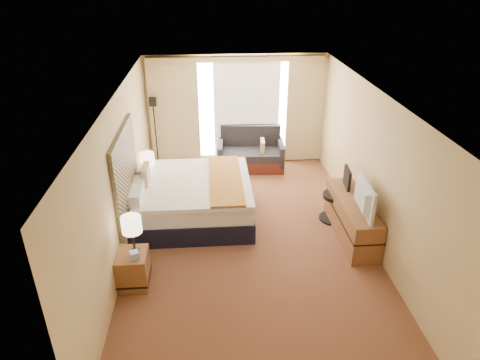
{
  "coord_description": "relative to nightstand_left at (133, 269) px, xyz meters",
  "views": [
    {
      "loc": [
        -0.65,
        -6.33,
        4.39
      ],
      "look_at": [
        -0.14,
        0.4,
        0.99
      ],
      "focal_mm": 32.0,
      "sensor_mm": 36.0,
      "label": 1
    }
  ],
  "objects": [
    {
      "name": "wall_back",
      "position": [
        1.87,
        4.55,
        1.02
      ],
      "size": [
        4.2,
        0.02,
        2.6
      ],
      "primitive_type": "cube",
      "color": "#DCC586",
      "rests_on": "ground"
    },
    {
      "name": "headboard",
      "position": [
        -0.19,
        1.25,
        1.01
      ],
      "size": [
        0.06,
        1.85,
        1.5
      ],
      "primitive_type": "cube",
      "color": "black",
      "rests_on": "wall_left"
    },
    {
      "name": "floor",
      "position": [
        1.87,
        1.05,
        -0.28
      ],
      "size": [
        4.2,
        7.0,
        0.02
      ],
      "primitive_type": "cube",
      "color": "maroon",
      "rests_on": "ground"
    },
    {
      "name": "curtains",
      "position": [
        1.87,
        4.44,
        1.13
      ],
      "size": [
        4.12,
        0.19,
        2.56
      ],
      "color": "beige",
      "rests_on": "floor"
    },
    {
      "name": "wall_right",
      "position": [
        3.97,
        1.05,
        1.02
      ],
      "size": [
        0.02,
        7.0,
        2.6
      ],
      "primitive_type": "cube",
      "color": "#DCC586",
      "rests_on": "ground"
    },
    {
      "name": "media_dresser",
      "position": [
        3.7,
        1.05,
        0.07
      ],
      "size": [
        0.5,
        1.8,
        0.7
      ],
      "primitive_type": "cube",
      "color": "brown",
      "rests_on": "floor"
    },
    {
      "name": "tissue_box",
      "position": [
        0.07,
        -0.11,
        0.33
      ],
      "size": [
        0.16,
        0.16,
        0.12
      ],
      "primitive_type": "cube",
      "rotation": [
        0.0,
        0.0,
        0.33
      ],
      "color": "#91B0E1",
      "rests_on": "nightstand_left"
    },
    {
      "name": "lamp_right",
      "position": [
        -0.0,
        2.42,
        0.73
      ],
      "size": [
        0.28,
        0.28,
        0.59
      ],
      "color": "black",
      "rests_on": "nightstand_right"
    },
    {
      "name": "window",
      "position": [
        2.12,
        4.52,
        1.04
      ],
      "size": [
        2.3,
        0.02,
        2.3
      ],
      "primitive_type": "cube",
      "color": "silver",
      "rests_on": "wall_back"
    },
    {
      "name": "wall_left",
      "position": [
        -0.23,
        1.05,
        1.02
      ],
      "size": [
        0.02,
        7.0,
        2.6
      ],
      "primitive_type": "cube",
      "color": "#DCC586",
      "rests_on": "ground"
    },
    {
      "name": "wall_front",
      "position": [
        1.87,
        -2.45,
        1.02
      ],
      "size": [
        4.2,
        0.02,
        2.6
      ],
      "primitive_type": "cube",
      "color": "#DCC586",
      "rests_on": "ground"
    },
    {
      "name": "desk_chair",
      "position": [
        3.59,
        1.6,
        0.2
      ],
      "size": [
        0.52,
        0.52,
        1.07
      ],
      "rotation": [
        0.0,
        0.0,
        -0.09
      ],
      "color": "black",
      "rests_on": "floor"
    },
    {
      "name": "telephone",
      "position": [
        0.05,
        2.54,
        0.31
      ],
      "size": [
        0.23,
        0.19,
        0.08
      ],
      "primitive_type": "cube",
      "rotation": [
        0.0,
        0.0,
        -0.22
      ],
      "color": "black",
      "rests_on": "nightstand_right"
    },
    {
      "name": "television",
      "position": [
        3.65,
        0.71,
        0.7
      ],
      "size": [
        0.19,
        0.98,
        0.56
      ],
      "primitive_type": "imported",
      "rotation": [
        0.0,
        0.0,
        1.5
      ],
      "color": "black",
      "rests_on": "media_dresser"
    },
    {
      "name": "bed",
      "position": [
        0.81,
        1.9,
        0.13
      ],
      "size": [
        2.28,
        2.09,
        1.11
      ],
      "color": "black",
      "rests_on": "floor"
    },
    {
      "name": "ceiling",
      "position": [
        1.87,
        1.05,
        2.33
      ],
      "size": [
        4.2,
        7.0,
        0.02
      ],
      "primitive_type": "cube",
      "color": "silver",
      "rests_on": "wall_back"
    },
    {
      "name": "loveseat",
      "position": [
        2.19,
        4.1,
        0.04
      ],
      "size": [
        1.6,
        0.93,
        0.97
      ],
      "rotation": [
        0.0,
        0.0,
        -0.07
      ],
      "color": "#562118",
      "rests_on": "floor"
    },
    {
      "name": "nightstand_right",
      "position": [
        0.0,
        2.5,
        0.0
      ],
      "size": [
        0.45,
        0.52,
        0.55
      ],
      "primitive_type": "cube",
      "color": "brown",
      "rests_on": "floor"
    },
    {
      "name": "lamp_left",
      "position": [
        0.05,
        0.04,
        0.75
      ],
      "size": [
        0.29,
        0.29,
        0.62
      ],
      "color": "black",
      "rests_on": "nightstand_left"
    },
    {
      "name": "floor_lamp",
      "position": [
        -0.03,
        4.23,
        0.94
      ],
      "size": [
        0.22,
        0.22,
        1.72
      ],
      "color": "black",
      "rests_on": "floor"
    },
    {
      "name": "nightstand_left",
      "position": [
        0.0,
        0.0,
        0.0
      ],
      "size": [
        0.45,
        0.52,
        0.55
      ],
      "primitive_type": "cube",
      "color": "brown",
      "rests_on": "floor"
    }
  ]
}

